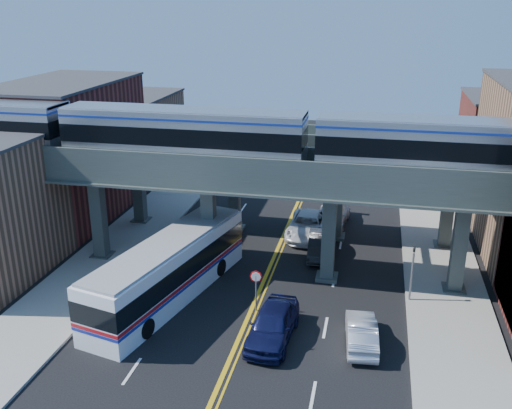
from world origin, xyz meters
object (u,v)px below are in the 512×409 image
traffic_signal (412,268)px  car_lane_b (321,245)px  car_lane_a (273,324)px  car_lane_d (332,215)px  car_parked_curb (361,332)px  transit_bus (169,270)px  stop_sign (256,284)px  transit_train (183,133)px  car_lane_c (307,225)px

traffic_signal → car_lane_b: bearing=136.9°
car_lane_a → car_lane_b: size_ratio=1.11×
traffic_signal → car_lane_d: bearing=116.2°
car_lane_d → car_parked_curb: size_ratio=1.34×
traffic_signal → transit_bus: traffic_signal is taller
transit_bus → car_lane_d: bearing=-18.6°
car_lane_b → car_lane_d: car_lane_d is taller
stop_sign → car_parked_curb: size_ratio=0.59×
transit_train → transit_bus: 8.70m
car_lane_c → car_lane_d: size_ratio=1.02×
car_lane_a → car_parked_curb: car_lane_a is taller
transit_bus → car_lane_a: (7.06, -3.31, -0.90)m
car_parked_curb → car_lane_c: bearing=-76.9°
car_lane_d → car_lane_b: bearing=-87.9°
car_lane_a → car_lane_c: 14.72m
transit_bus → car_lane_d: size_ratio=2.35×
traffic_signal → car_lane_a: 9.46m
traffic_signal → car_lane_b: traffic_signal is taller
transit_train → transit_bus: bearing=-86.7°
car_lane_a → transit_bus: bearing=158.2°
transit_train → stop_sign: 10.76m
transit_bus → car_lane_a: size_ratio=2.59×
stop_sign → car_lane_d: stop_sign is taller
transit_train → car_lane_d: transit_train is taller
transit_bus → car_parked_curb: bearing=-90.1°
car_lane_b → car_lane_d: bearing=83.4°
transit_train → car_lane_a: transit_train is taller
transit_train → car_lane_b: transit_train is taller
car_lane_c → stop_sign: bearing=-96.4°
car_lane_a → car_lane_b: (1.39, 11.35, -0.12)m
traffic_signal → car_lane_c: bearing=129.5°
transit_bus → car_lane_d: 16.56m
car_lane_c → car_lane_d: 3.12m
transit_bus → car_lane_b: 11.71m
car_lane_d → traffic_signal: bearing=-58.9°
car_lane_a → car_lane_c: bearing=93.3°
car_lane_d → transit_bus: bearing=-117.0°
car_lane_d → car_parked_curb: bearing=-75.0°
car_lane_b → car_parked_curb: (3.31, -10.85, -0.07)m
car_lane_c → car_parked_curb: car_lane_c is taller
stop_sign → car_lane_b: (2.89, 8.62, -0.95)m
stop_sign → car_lane_c: stop_sign is taller
car_lane_c → traffic_signal: bearing=-49.8°
car_lane_b → car_lane_a: bearing=-100.8°
transit_bus → car_lane_b: transit_bus is taller
transit_bus → car_lane_c: (7.06, 11.41, -0.97)m
car_lane_d → car_parked_curb: (3.02, -16.84, -0.13)m
transit_bus → transit_train: bearing=16.6°
transit_train → car_parked_curb: transit_train is taller
transit_train → stop_sign: (5.82, -5.00, -7.55)m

